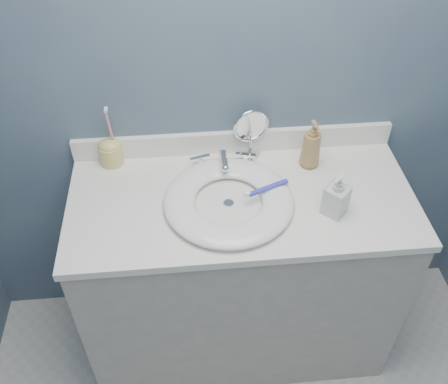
{
  "coord_description": "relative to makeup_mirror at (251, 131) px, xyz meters",
  "views": [
    {
      "loc": [
        -0.18,
        -0.27,
        2.09
      ],
      "look_at": [
        -0.07,
        0.94,
        0.94
      ],
      "focal_mm": 40.0,
      "sensor_mm": 36.0,
      "label": 1
    }
  ],
  "objects": [
    {
      "name": "back_wall",
      "position": [
        -0.06,
        0.04,
        0.21
      ],
      "size": [
        2.2,
        0.02,
        2.4
      ],
      "primitive_type": "cube",
      "color": "#4A5570",
      "rests_on": "ground"
    },
    {
      "name": "toothbrush_lying",
      "position": [
        0.02,
        -0.24,
        -0.07
      ],
      "size": [
        0.17,
        0.08,
        0.02
      ],
      "rotation": [
        0.0,
        0.0,
        0.39
      ],
      "color": "#383DC7",
      "rests_on": "basin"
    },
    {
      "name": "soap_bottle_amber",
      "position": [
        0.21,
        -0.08,
        -0.01
      ],
      "size": [
        0.08,
        0.08,
        0.19
      ],
      "primitive_type": "imported",
      "rotation": [
        0.0,
        0.0,
        0.11
      ],
      "color": "#9E7747",
      "rests_on": "countertop"
    },
    {
      "name": "toothbrush_holder",
      "position": [
        -0.52,
        0.0,
        -0.05
      ],
      "size": [
        0.09,
        0.09,
        0.25
      ],
      "rotation": [
        0.0,
        0.0,
        -0.38
      ],
      "color": "#D1C868",
      "rests_on": "countertop"
    },
    {
      "name": "drain",
      "position": [
        -0.11,
        -0.26,
        -0.11
      ],
      "size": [
        0.04,
        0.04,
        0.01
      ],
      "primitive_type": "cylinder",
      "color": "silver",
      "rests_on": "countertop"
    },
    {
      "name": "basin",
      "position": [
        -0.11,
        -0.26,
        -0.09
      ],
      "size": [
        0.45,
        0.45,
        0.04
      ],
      "primitive_type": null,
      "color": "white",
      "rests_on": "countertop"
    },
    {
      "name": "faucet",
      "position": [
        -0.11,
        -0.07,
        -0.08
      ],
      "size": [
        0.25,
        0.13,
        0.07
      ],
      "color": "silver",
      "rests_on": "countertop"
    },
    {
      "name": "vanity_cabinet",
      "position": [
        -0.06,
        -0.23,
        -0.57
      ],
      "size": [
        1.2,
        0.55,
        0.85
      ],
      "primitive_type": "cube",
      "color": "#B9B2A9",
      "rests_on": "ground"
    },
    {
      "name": "countertop",
      "position": [
        -0.06,
        -0.23,
        -0.13
      ],
      "size": [
        1.22,
        0.57,
        0.03
      ],
      "primitive_type": "cube",
      "color": "white",
      "rests_on": "vanity_cabinet"
    },
    {
      "name": "makeup_mirror",
      "position": [
        0.0,
        0.0,
        0.0
      ],
      "size": [
        0.14,
        0.08,
        0.2
      ],
      "rotation": [
        0.0,
        0.0,
        0.19
      ],
      "color": "silver",
      "rests_on": "countertop"
    },
    {
      "name": "backsplash",
      "position": [
        -0.06,
        0.03,
        -0.07
      ],
      "size": [
        1.22,
        0.02,
        0.09
      ],
      "primitive_type": "cube",
      "color": "white",
      "rests_on": "countertop"
    },
    {
      "name": "soap_bottle_clear",
      "position": [
        0.24,
        -0.33,
        -0.03
      ],
      "size": [
        0.1,
        0.1,
        0.16
      ],
      "primitive_type": "imported",
      "rotation": [
        0.0,
        0.0,
        -0.78
      ],
      "color": "silver",
      "rests_on": "countertop"
    }
  ]
}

